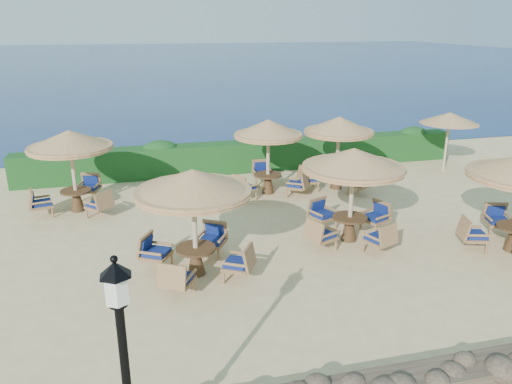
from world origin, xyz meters
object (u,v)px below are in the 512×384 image
object	(u,v)px
cafe_set_0	(194,204)
cafe_set_3	(71,155)
cafe_set_5	(338,140)
cafe_set_1	(353,178)
extra_parasol	(450,118)
cafe_set_4	(268,144)

from	to	relation	value
cafe_set_0	cafe_set_3	xyz separation A→B (m)	(-3.16, 5.21, 0.06)
cafe_set_3	cafe_set_5	size ratio (longest dim) A/B	1.00
cafe_set_0	cafe_set_1	xyz separation A→B (m)	(4.41, 0.93, 0.01)
cafe_set_3	cafe_set_1	bearing A→B (deg)	-29.46
extra_parasol	cafe_set_0	distance (m)	12.74
extra_parasol	cafe_set_0	xyz separation A→B (m)	(-11.04, -6.35, -0.36)
cafe_set_4	cafe_set_0	bearing A→B (deg)	-121.36
cafe_set_1	cafe_set_3	xyz separation A→B (m)	(-7.57, 4.28, 0.05)
cafe_set_4	extra_parasol	bearing A→B (deg)	7.00
cafe_set_0	cafe_set_4	xyz separation A→B (m)	(3.29, 5.39, -0.01)
cafe_set_3	cafe_set_4	size ratio (longest dim) A/B	1.00
extra_parasol	cafe_set_5	distance (m)	5.30
cafe_set_4	cafe_set_1	bearing A→B (deg)	-75.84
extra_parasol	cafe_set_3	bearing A→B (deg)	-175.42
cafe_set_1	cafe_set_4	world-z (taller)	same
cafe_set_0	cafe_set_1	bearing A→B (deg)	11.93
cafe_set_0	cafe_set_5	world-z (taller)	same
extra_parasol	cafe_set_1	world-z (taller)	cafe_set_1
cafe_set_0	cafe_set_4	size ratio (longest dim) A/B	1.00
cafe_set_5	cafe_set_1	bearing A→B (deg)	-108.32
cafe_set_3	cafe_set_5	distance (m)	9.02
cafe_set_3	cafe_set_4	bearing A→B (deg)	1.66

